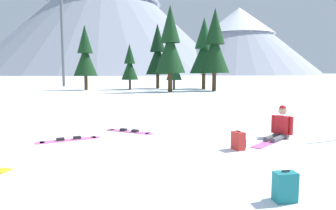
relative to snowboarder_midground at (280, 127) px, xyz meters
name	(u,v)px	position (x,y,z in m)	size (l,w,h in m)	color
ground_plane	(101,163)	(-3.87, -3.37, -0.32)	(800.00, 800.00, 0.00)	white
snowboarder_midground	(280,127)	(0.00, 0.00, 0.00)	(1.18, 1.78, 0.94)	#4C4C51
loose_snowboard_near_right	(69,140)	(-5.69, -1.67, -0.30)	(1.50, 1.39, 0.09)	pink
loose_snowboard_near_left	(129,131)	(-4.50, -0.13, -0.30)	(1.72, 0.60, 0.09)	pink
backpack_teal	(285,187)	(-0.38, -4.48, -0.11)	(0.37, 0.35, 0.47)	#1E7A7F
backpack_red	(239,141)	(-1.10, -1.55, -0.11)	(0.37, 0.38, 0.47)	red
pine_tree_slender	(85,55)	(-17.25, 20.18, 3.37)	(2.45, 2.45, 6.77)	#472D19
pine_tree_twin	(158,53)	(-10.76, 24.98, 3.69)	(2.72, 2.72, 7.36)	#472D19
pine_tree_short	(130,65)	(-12.98, 21.89, 2.34)	(1.82, 1.82, 4.89)	#472D19
pine_tree_leaning	(204,50)	(-5.51, 25.45, 3.99)	(3.18, 3.18, 7.90)	#472D19
pine_tree_broad	(174,66)	(-8.47, 23.41, 2.24)	(1.72, 1.72, 4.70)	#472D19
pine_tree_tall	(170,45)	(-7.90, 19.32, 4.12)	(2.91, 2.91, 8.16)	#472D19
pine_tree_young	(215,46)	(-4.00, 22.03, 4.13)	(3.00, 3.00, 8.18)	#472D19
ski_lift_tower	(62,33)	(-24.33, 27.08, 6.59)	(3.45, 0.36, 12.28)	#595B60
peak_west_ridge	(105,14)	(-103.82, 207.33, 44.94)	(184.16, 184.16, 86.62)	#8C93A3
peak_north_spur	(239,40)	(-5.96, 211.82, 23.64)	(109.24, 109.24, 45.87)	#9EA3B2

